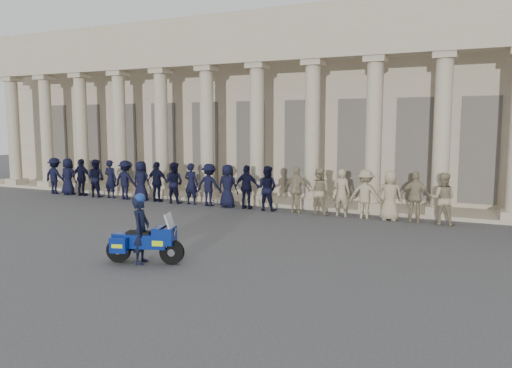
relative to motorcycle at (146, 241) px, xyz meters
name	(u,v)px	position (x,y,z in m)	size (l,w,h in m)	color
ground	(183,245)	(-0.24, 2.07, -0.58)	(90.00, 90.00, 0.00)	#434345
building	(330,108)	(-0.24, 16.82, 3.94)	(40.00, 12.50, 9.00)	tan
officer_rank	(210,185)	(-3.22, 8.71, 0.36)	(20.15, 0.71, 1.89)	black
motorcycle	(146,241)	(0.00, 0.00, 0.00)	(2.04, 1.11, 1.34)	black
rider	(141,229)	(-0.11, -0.04, 0.33)	(0.59, 0.73, 1.84)	black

